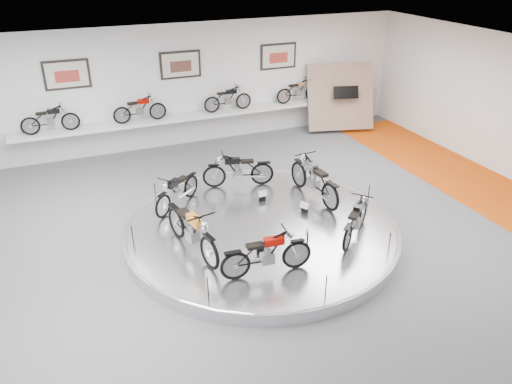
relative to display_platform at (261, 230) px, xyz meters
name	(u,v)px	position (x,y,z in m)	size (l,w,h in m)	color
floor	(266,242)	(0.00, -0.30, -0.15)	(16.00, 16.00, 0.00)	#505053
ceiling	(268,70)	(0.00, -0.30, 3.85)	(16.00, 16.00, 0.00)	white
wall_back	(182,86)	(0.00, 6.70, 1.85)	(16.00, 16.00, 0.00)	white
orange_carpet_strip	(488,191)	(6.80, -0.30, -0.14)	(2.40, 12.60, 0.01)	#B9370A
dado_band	(185,128)	(0.00, 6.68, 0.40)	(15.68, 0.04, 1.10)	#BCBCBA
display_platform	(261,230)	(0.00, 0.00, 0.00)	(6.40, 6.40, 0.30)	silver
platform_rim	(261,226)	(0.00, 0.00, 0.12)	(6.40, 6.40, 0.10)	#B2B2BA
shelf	(186,117)	(0.00, 6.40, 0.85)	(11.00, 0.55, 0.10)	silver
poster_left	(67,75)	(-3.50, 6.66, 2.55)	(1.35, 0.06, 0.88)	beige
poster_center	(181,65)	(0.00, 6.66, 2.55)	(1.35, 0.06, 0.88)	beige
poster_right	(278,56)	(3.50, 6.66, 2.55)	(1.35, 0.06, 0.88)	beige
display_panel	(340,97)	(5.60, 5.80, 1.10)	(2.40, 0.12, 2.40)	#937563
shelf_bike_a	(50,121)	(-4.20, 6.40, 1.27)	(1.22, 0.42, 0.73)	black
shelf_bike_b	(140,111)	(-1.50, 6.40, 1.27)	(1.22, 0.42, 0.73)	#940800
shelf_bike_c	(228,100)	(1.50, 6.40, 1.27)	(1.22, 0.42, 0.73)	black
shelf_bike_d	(298,92)	(4.20, 6.40, 1.27)	(1.22, 0.42, 0.73)	#AAAAAE
bike_a	(314,179)	(1.79, 0.75, 0.70)	(1.86, 0.66, 1.09)	#AAAAAE
bike_b	(238,170)	(0.25, 2.17, 0.63)	(1.63, 0.58, 0.96)	black
bike_c	(177,190)	(-1.57, 1.65, 0.60)	(1.53, 0.54, 0.90)	black
bike_d	(192,230)	(-1.80, -0.47, 0.69)	(1.85, 0.65, 1.09)	orange
bike_e	(267,254)	(-0.67, -1.81, 0.62)	(1.61, 0.57, 0.95)	#940800
bike_f	(356,219)	(1.72, -1.30, 0.60)	(1.52, 0.53, 0.89)	black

